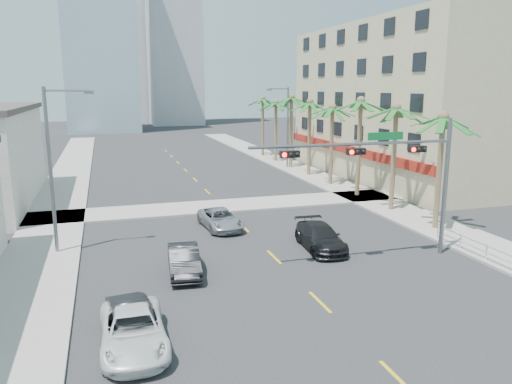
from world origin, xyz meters
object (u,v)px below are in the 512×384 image
(car_parked_far, at_px, (133,330))
(car_lane_right, at_px, (320,237))
(car_lane_left, at_px, (184,260))
(car_parked_mid, at_px, (132,321))
(car_lane_center, at_px, (220,219))
(traffic_signal_mast, at_px, (395,165))

(car_parked_far, xyz_separation_m, car_lane_right, (10.74, 8.16, 0.03))
(car_lane_left, distance_m, car_lane_right, 8.09)
(car_parked_mid, height_order, car_lane_right, car_lane_right)
(car_lane_center, relative_size, car_lane_right, 0.95)
(car_lane_left, bearing_deg, car_lane_center, 69.40)
(traffic_signal_mast, bearing_deg, car_lane_right, 137.33)
(car_lane_right, bearing_deg, traffic_signal_mast, -38.06)
(car_parked_far, height_order, car_lane_right, car_lane_right)
(traffic_signal_mast, bearing_deg, car_lane_center, 131.08)
(car_parked_far, bearing_deg, car_lane_left, 67.20)
(traffic_signal_mast, bearing_deg, car_parked_mid, -160.67)
(car_lane_left, relative_size, car_lane_right, 0.87)
(traffic_signal_mast, distance_m, car_parked_far, 15.31)
(car_lane_left, relative_size, car_lane_center, 0.91)
(car_parked_far, distance_m, car_lane_right, 13.49)
(car_lane_left, height_order, car_lane_right, car_lane_right)
(car_parked_far, relative_size, car_lane_left, 1.15)
(car_lane_left, bearing_deg, traffic_signal_mast, -0.57)
(car_parked_mid, relative_size, car_lane_left, 0.95)
(car_parked_mid, distance_m, car_lane_center, 14.56)
(traffic_signal_mast, xyz_separation_m, car_lane_center, (-7.28, 8.36, -4.43))
(car_parked_mid, height_order, car_lane_left, car_lane_left)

